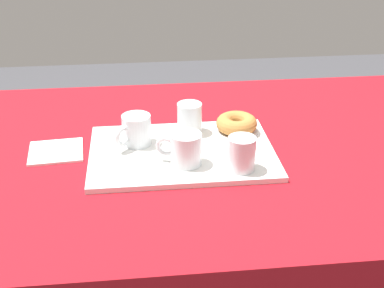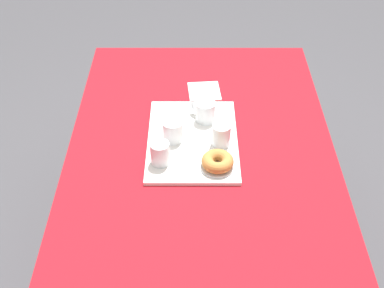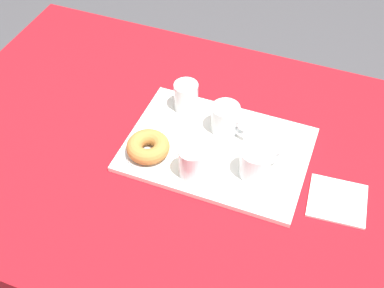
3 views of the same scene
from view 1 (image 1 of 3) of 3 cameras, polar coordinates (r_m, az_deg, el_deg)
dining_table at (r=1.45m, az=0.85°, el=-3.61°), size 1.49×0.98×0.75m
serving_tray at (r=1.37m, az=-1.10°, el=-0.92°), size 0.47×0.33×0.01m
tea_mug_left at (r=1.38m, az=-6.04°, el=1.41°), size 0.10×0.10×0.08m
tea_mug_right at (r=1.28m, az=-0.73°, el=-0.64°), size 0.11×0.08×0.08m
water_glass_near at (r=1.44m, az=-0.27°, el=2.65°), size 0.07×0.07×0.08m
water_glass_far at (r=1.26m, az=5.35°, el=-1.18°), size 0.07×0.07×0.08m
donut_plate_left at (r=1.46m, az=4.79°, el=1.36°), size 0.12×0.12×0.01m
sugar_donut_left at (r=1.45m, az=4.82°, el=2.22°), size 0.11×0.11×0.04m
paper_napkin at (r=1.42m, az=-14.42°, el=-0.79°), size 0.15×0.14×0.01m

